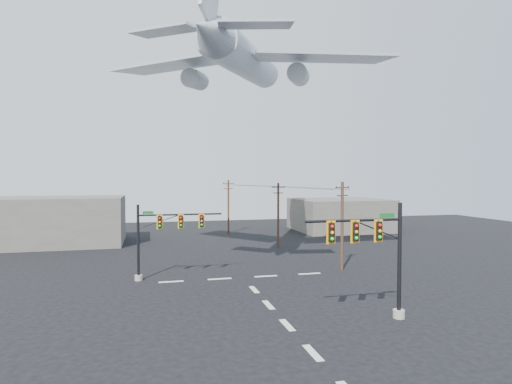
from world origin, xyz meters
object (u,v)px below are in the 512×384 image
object	(u,v)px
utility_pole_b	(278,213)
utility_pole_c	(228,206)
utility_pole_a	(342,224)
signal_mast_near	(378,255)
airliner	(246,61)
signal_mast_far	(160,236)

from	to	relation	value
utility_pole_b	utility_pole_c	bearing A→B (deg)	124.66
utility_pole_a	signal_mast_near	bearing A→B (deg)	-123.36
utility_pole_b	utility_pole_c	world-z (taller)	utility_pole_c
signal_mast_near	utility_pole_c	distance (m)	40.46
utility_pole_a	utility_pole_b	distance (m)	14.19
utility_pole_a	utility_pole_b	size ratio (longest dim) A/B	1.04
signal_mast_near	airliner	xyz separation A→B (m)	(-3.79, 18.53, 15.91)
signal_mast_near	utility_pole_b	world-z (taller)	utility_pole_b
signal_mast_far	utility_pole_b	world-z (taller)	utility_pole_b
signal_mast_far	utility_pole_b	xyz separation A→B (m)	(14.40, 13.70, 0.49)
utility_pole_b	utility_pole_c	size ratio (longest dim) A/B	0.97
airliner	signal_mast_far	bearing A→B (deg)	145.69
signal_mast_near	utility_pole_c	world-z (taller)	utility_pole_c
signal_mast_near	utility_pole_b	bearing A→B (deg)	85.46
utility_pole_b	utility_pole_a	bearing A→B (deg)	-64.04
signal_mast_near	utility_pole_c	bearing A→B (deg)	92.30
signal_mast_near	airliner	world-z (taller)	airliner
signal_mast_near	airliner	bearing A→B (deg)	101.57
airliner	signal_mast_near	bearing A→B (deg)	-143.24
signal_mast_far	utility_pole_c	bearing A→B (deg)	68.45
signal_mast_near	utility_pole_a	bearing A→B (deg)	73.21
signal_mast_far	utility_pole_b	bearing A→B (deg)	43.57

